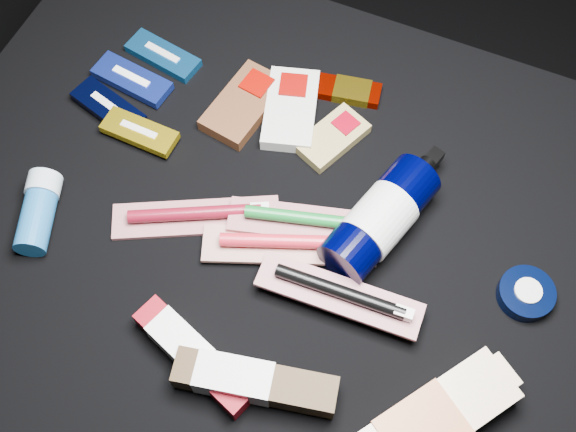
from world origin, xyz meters
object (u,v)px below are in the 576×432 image
at_px(toothpaste_carton_red, 190,351).
at_px(lotion_bottle, 380,218).
at_px(bodywash_bottle, 432,422).
at_px(deodorant_stick, 38,211).

bearing_deg(toothpaste_carton_red, lotion_bottle, 78.53).
bearing_deg(bodywash_bottle, toothpaste_carton_red, -139.03).
bearing_deg(bodywash_bottle, lotion_bottle, 157.77).
distance_m(bodywash_bottle, toothpaste_carton_red, 0.29).
distance_m(bodywash_bottle, deodorant_stick, 0.55).
bearing_deg(lotion_bottle, toothpaste_carton_red, -104.66).
xyz_separation_m(lotion_bottle, toothpaste_carton_red, (-0.15, -0.25, -0.02)).
height_order(lotion_bottle, toothpaste_carton_red, lotion_bottle).
bearing_deg(toothpaste_carton_red, deodorant_stick, -178.84).
relative_size(lotion_bottle, toothpaste_carton_red, 1.29).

